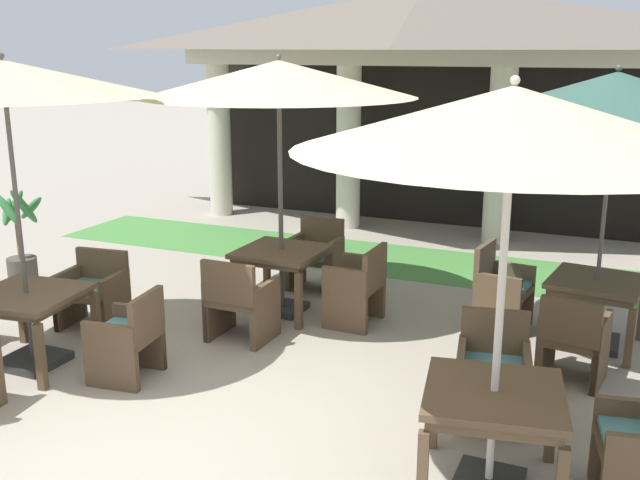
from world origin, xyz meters
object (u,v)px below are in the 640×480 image
patio_chair_near_foreground_east (128,338)px  patio_umbrella_mid_right (616,98)px  patio_table_mid_left (281,258)px  patio_umbrella_far_back (512,121)px  patio_table_mid_right (597,289)px  patio_chair_mid_left_east (358,286)px  patio_umbrella_near_foreground (4,82)px  patio_table_far_back (494,404)px  patio_chair_near_foreground_north (94,292)px  patio_chair_mid_right_west (501,290)px  patio_umbrella_mid_left (279,80)px  patio_table_near_foreground (27,302)px  patio_chair_mid_right_south (573,340)px  patio_chair_mid_left_north (316,257)px  potted_palm_left_edge (21,251)px  patio_chair_mid_left_south (240,301)px  patio_chair_far_back_north (493,374)px

patio_chair_near_foreground_east → patio_umbrella_mid_right: bearing=-63.8°
patio_table_mid_left → patio_umbrella_far_back: 4.23m
patio_chair_near_foreground_east → patio_table_mid_right: size_ratio=0.85×
patio_chair_mid_left_east → patio_umbrella_mid_right: size_ratio=0.31×
patio_umbrella_near_foreground → patio_table_far_back: (4.36, -0.29, -2.01)m
patio_chair_near_foreground_north → patio_umbrella_far_back: bearing=156.6°
patio_table_mid_right → patio_chair_mid_right_west: (-0.95, 0.12, -0.18)m
patio_umbrella_mid_left → patio_table_far_back: (2.84, -2.53, -1.96)m
patio_chair_mid_left_east → patio_umbrella_mid_left: bearing=90.0°
patio_chair_mid_left_east → patio_chair_near_foreground_north: bearing=115.9°
patio_table_mid_left → patio_table_far_back: 3.80m
patio_table_mid_right → patio_umbrella_mid_left: bearing=-173.8°
patio_table_near_foreground → patio_chair_near_foreground_north: bearing=96.9°
patio_chair_near_foreground_east → patio_umbrella_far_back: bearing=-104.0°
patio_chair_near_foreground_north → patio_table_far_back: bearing=156.6°
patio_umbrella_mid_right → patio_chair_mid_right_south: (-0.12, -0.95, -2.07)m
patio_chair_mid_left_north → potted_palm_left_edge: bearing=23.4°
patio_chair_mid_right_south → patio_umbrella_far_back: size_ratio=0.30×
patio_umbrella_mid_right → patio_chair_mid_right_west: 2.26m
patio_table_mid_left → patio_chair_mid_right_west: 2.42m
potted_palm_left_edge → patio_chair_mid_left_south: bearing=-7.6°
patio_umbrella_mid_right → patio_table_far_back: (-0.47, -2.89, -1.85)m
patio_umbrella_far_back → potted_palm_left_edge: bearing=161.7°
patio_chair_mid_left_south → patio_umbrella_mid_right: size_ratio=0.31×
patio_chair_mid_right_south → patio_chair_mid_left_north: bearing=161.9°
patio_table_near_foreground → patio_table_mid_right: 5.49m
patio_umbrella_mid_left → patio_chair_near_foreground_east: bearing=-102.9°
patio_umbrella_near_foreground → patio_umbrella_mid_right: bearing=28.3°
patio_chair_mid_left_north → patio_umbrella_mid_right: size_ratio=0.31×
patio_umbrella_far_back → patio_chair_far_back_north: size_ratio=3.21×
patio_umbrella_mid_left → patio_umbrella_far_back: patio_umbrella_mid_left is taller
patio_chair_mid_right_south → patio_table_far_back: (-0.35, -1.95, 0.23)m
patio_umbrella_near_foreground → patio_umbrella_mid_right: (4.83, 2.61, -0.17)m
patio_table_near_foreground → patio_table_mid_left: (1.52, 2.24, 0.01)m
patio_chair_mid_left_north → patio_table_mid_right: (3.29, -0.56, 0.20)m
potted_palm_left_edge → patio_table_mid_left: bearing=8.0°
patio_chair_mid_left_north → patio_chair_far_back_north: patio_chair_mid_left_north is taller
patio_umbrella_mid_right → patio_umbrella_far_back: 2.93m
patio_chair_mid_left_south → patio_chair_mid_left_east: (0.94, 0.91, 0.01)m
patio_umbrella_mid_left → patio_table_mid_right: patio_umbrella_mid_left is taller
patio_umbrella_near_foreground → patio_umbrella_far_back: bearing=-3.8°
patio_table_mid_right → patio_chair_mid_right_south: size_ratio=1.18×
patio_chair_near_foreground_north → patio_table_far_back: 4.68m
patio_table_mid_left → patio_umbrella_far_back: bearing=-41.8°
patio_chair_near_foreground_north → patio_table_mid_right: patio_chair_near_foreground_north is taller
patio_umbrella_mid_left → patio_table_mid_left: bearing=180.0°
patio_table_mid_right → patio_umbrella_mid_right: size_ratio=0.34×
patio_table_far_back → potted_palm_left_edge: potted_palm_left_edge is taller
patio_chair_near_foreground_north → patio_table_mid_left: (1.65, 1.21, 0.25)m
patio_chair_near_foreground_north → patio_chair_mid_right_west: bearing=-164.1°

